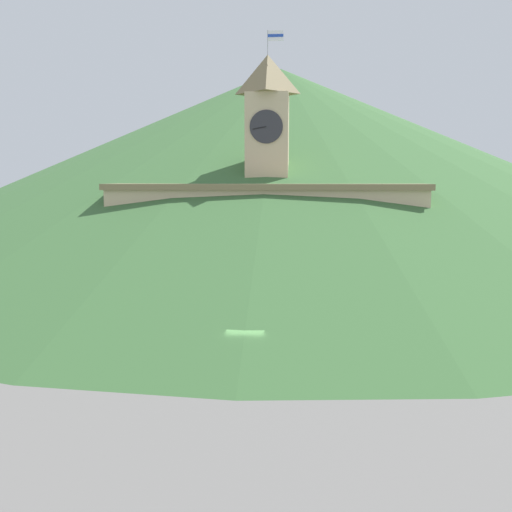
{
  "coord_description": "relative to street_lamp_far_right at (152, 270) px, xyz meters",
  "views": [
    {
      "loc": [
        3.46,
        -36.51,
        12.23
      ],
      "look_at": [
        0.0,
        8.38,
        6.14
      ],
      "focal_mm": 40.0,
      "sensor_mm": 36.0,
      "label": 1
    }
  ],
  "objects": [
    {
      "name": "car_blue_van",
      "position": [
        17.79,
        -13.29,
        -2.67
      ],
      "size": [
        5.15,
        2.47,
        2.1
      ],
      "rotation": [
        0.0,
        0.0,
        3.12
      ],
      "color": "#284C99",
      "rests_on": "ground"
    },
    {
      "name": "street_lamp_far_right",
      "position": [
        0.0,
        0.0,
        0.0
      ],
      "size": [
        1.26,
        0.36,
        5.01
      ],
      "color": "black",
      "rests_on": "ground"
    },
    {
      "name": "banner_fence",
      "position": [
        10.51,
        -1.11,
        -2.43
      ],
      "size": [
        31.15,
        0.12,
        2.41
      ],
      "color": "#2347B2",
      "rests_on": "ground"
    },
    {
      "name": "street_lamp_center",
      "position": [
        10.19,
        0.0,
        -0.49
      ],
      "size": [
        1.26,
        0.36,
        4.24
      ],
      "color": "black",
      "rests_on": "ground"
    },
    {
      "name": "street_lamp_far_left",
      "position": [
        21.73,
        0.0,
        -0.42
      ],
      "size": [
        1.26,
        0.36,
        4.35
      ],
      "color": "black",
      "rests_on": "ground"
    },
    {
      "name": "car_gray_pickup",
      "position": [
        -0.92,
        -14.35,
        -2.83
      ],
      "size": [
        5.43,
        2.66,
        1.75
      ],
      "rotation": [
        0.0,
        0.0,
        -0.07
      ],
      "color": "slate",
      "rests_on": "ground"
    },
    {
      "name": "ground_plane",
      "position": [
        10.51,
        -15.83,
        -3.64
      ],
      "size": [
        160.0,
        160.0,
        0.0
      ],
      "primitive_type": "plane",
      "color": "#605E5B"
    },
    {
      "name": "civic_building",
      "position": [
        10.51,
        8.1,
        3.0
      ],
      "size": [
        31.95,
        12.45,
        27.27
      ],
      "color": "#C6B289",
      "rests_on": "ground"
    },
    {
      "name": "car_white_taxi",
      "position": [
        9.23,
        -10.59,
        -2.94
      ],
      "size": [
        4.52,
        2.16,
        1.5
      ],
      "rotation": [
        0.0,
        0.0,
        -0.01
      ],
      "color": "white",
      "rests_on": "ground"
    },
    {
      "name": "hillside_backdrop",
      "position": [
        10.51,
        47.09,
        11.69
      ],
      "size": [
        138.64,
        138.64,
        30.66
      ],
      "primitive_type": "cone",
      "color": "#386033",
      "rests_on": "ground"
    }
  ]
}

